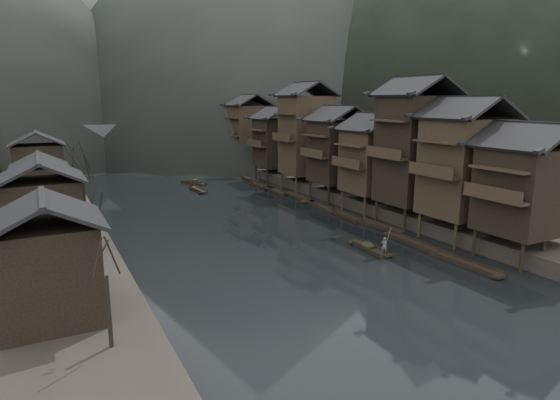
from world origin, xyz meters
TOP-DOWN VIEW (x-y plane):
  - water at (0.00, 0.00)m, footprint 300.00×300.00m
  - right_bank at (35.00, 40.00)m, footprint 40.00×200.00m
  - stilt_houses at (17.28, 19.66)m, footprint 9.00×67.60m
  - left_houses at (-20.50, 20.12)m, footprint 8.10×53.20m
  - bare_trees at (-17.00, 19.42)m, footprint 3.86×60.57m
  - moored_sampans at (12.13, 17.87)m, footprint 2.94×57.55m
  - midriver_boats at (1.37, 52.28)m, footprint 5.21×40.77m
  - stone_bridge at (-0.00, 72.00)m, footprint 40.00×6.00m
  - hero_sampan at (6.69, 0.01)m, footprint 1.52×5.52m
  - cargo_heap at (6.67, 0.26)m, footprint 1.20×1.58m
  - boatman at (6.84, -1.90)m, footprint 0.69×0.69m
  - bamboo_pole at (7.04, -1.90)m, footprint 0.67×1.88m

SIDE VIEW (x-z plane):
  - water at x=0.00m, z-range 0.00..0.00m
  - midriver_boats at x=1.37m, z-range -0.02..0.43m
  - moored_sampans at x=12.13m, z-range -0.03..0.44m
  - hero_sampan at x=6.69m, z-range -0.02..0.42m
  - cargo_heap at x=6.67m, z-range 0.44..1.16m
  - right_bank at x=35.00m, z-range 0.00..1.80m
  - boatman at x=6.84m, z-range 0.44..2.06m
  - bamboo_pole at x=7.04m, z-range 2.06..5.40m
  - stone_bridge at x=0.00m, z-range 0.61..9.61m
  - left_houses at x=-20.50m, z-range 1.30..10.02m
  - bare_trees at x=-17.00m, z-range 2.43..10.14m
  - stilt_houses at x=17.28m, z-range 0.59..17.63m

